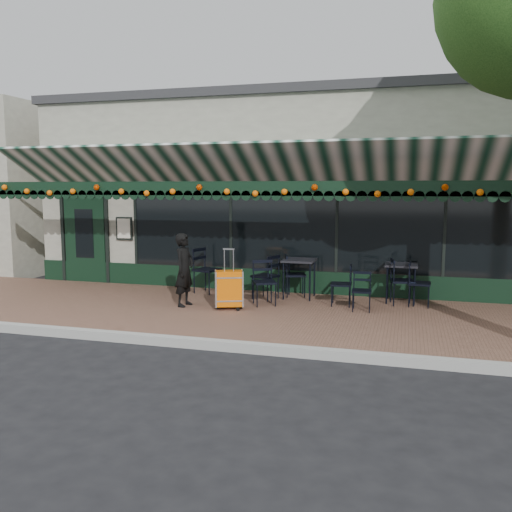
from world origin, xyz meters
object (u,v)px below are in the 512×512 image
(chair_a_extra, at_px, (419,284))
(chair_b_right, at_px, (295,275))
(chair_b_front, at_px, (264,283))
(cafe_table_a, at_px, (401,268))
(cafe_table_b, at_px, (299,263))
(chair_a_right, at_px, (402,281))
(chair_b_left, at_px, (265,277))
(chair_solo, at_px, (207,270))
(woman, at_px, (184,270))
(chair_a_front, at_px, (362,291))
(chair_a_left, at_px, (341,285))
(suitcase, at_px, (229,289))

(chair_a_extra, distance_m, chair_b_right, 2.58)
(chair_b_front, bearing_deg, cafe_table_a, -5.63)
(cafe_table_b, distance_m, chair_a_right, 2.13)
(chair_b_left, distance_m, chair_solo, 1.45)
(woman, height_order, chair_a_extra, woman)
(chair_a_front, relative_size, chair_solo, 0.74)
(chair_b_right, height_order, chair_solo, chair_solo)
(woman, distance_m, chair_b_left, 1.75)
(chair_b_left, bearing_deg, woman, -31.05)
(cafe_table_a, distance_m, chair_a_front, 1.29)
(chair_a_extra, bearing_deg, chair_b_right, 85.87)
(chair_a_left, distance_m, chair_a_right, 1.24)
(chair_a_extra, relative_size, chair_b_front, 0.98)
(chair_solo, bearing_deg, suitcase, -129.02)
(woman, relative_size, chair_a_left, 1.73)
(cafe_table_b, xyz_separation_m, chair_a_extra, (2.44, -0.16, -0.30))
(chair_a_right, relative_size, chair_b_front, 1.03)
(cafe_table_b, bearing_deg, chair_a_right, -2.52)
(cafe_table_a, distance_m, chair_a_extra, 0.53)
(chair_a_right, bearing_deg, chair_b_left, 84.50)
(suitcase, distance_m, cafe_table_b, 1.83)
(cafe_table_b, relative_size, chair_a_front, 1.10)
(chair_a_left, height_order, chair_a_extra, chair_a_extra)
(chair_a_right, xyz_separation_m, chair_b_left, (-2.77, -0.22, 0.01))
(chair_a_left, relative_size, chair_b_right, 0.92)
(chair_a_front, height_order, chair_b_right, chair_b_right)
(woman, relative_size, chair_a_front, 1.92)
(cafe_table_a, relative_size, chair_b_right, 0.87)
(suitcase, bearing_deg, chair_solo, 103.65)
(chair_a_right, bearing_deg, cafe_table_b, 77.37)
(cafe_table_a, height_order, chair_b_left, chair_b_left)
(woman, height_order, chair_solo, woman)
(woman, distance_m, chair_a_front, 3.45)
(chair_a_left, relative_size, chair_a_extra, 0.94)
(chair_a_right, bearing_deg, chair_a_extra, -111.14)
(chair_b_left, xyz_separation_m, chair_b_front, (0.13, -0.57, -0.02))
(suitcase, relative_size, cafe_table_b, 1.41)
(cafe_table_b, xyz_separation_m, chair_a_front, (1.38, -0.90, -0.37))
(chair_a_left, height_order, chair_a_right, chair_a_right)
(cafe_table_a, xyz_separation_m, chair_a_front, (-0.70, -1.03, -0.33))
(chair_b_left, relative_size, chair_solo, 0.94)
(cafe_table_a, xyz_separation_m, cafe_table_b, (-2.08, -0.14, 0.03))
(woman, distance_m, cafe_table_a, 4.38)
(chair_b_left, bearing_deg, chair_b_right, 151.99)
(chair_a_left, distance_m, chair_b_left, 1.62)
(chair_a_right, distance_m, chair_a_front, 1.09)
(cafe_table_b, height_order, chair_a_front, cafe_table_b)
(cafe_table_a, bearing_deg, chair_b_left, -170.61)
(chair_b_left, height_order, chair_solo, chair_solo)
(chair_a_front, xyz_separation_m, chair_solo, (-3.45, 0.88, 0.13))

